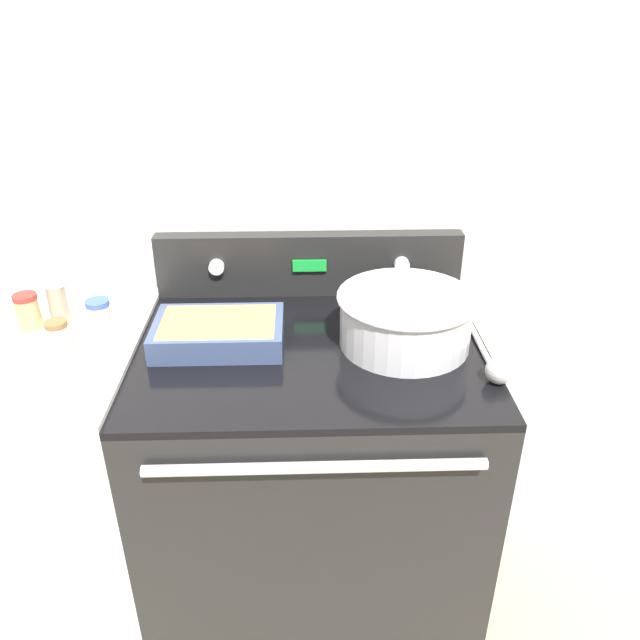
{
  "coord_description": "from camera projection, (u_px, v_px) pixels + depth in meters",
  "views": [
    {
      "loc": [
        -0.02,
        -0.95,
        1.65
      ],
      "look_at": [
        0.02,
        0.33,
        0.97
      ],
      "focal_mm": 35.0,
      "sensor_mm": 36.0,
      "label": 1
    }
  ],
  "objects": [
    {
      "name": "kitchen_wall",
      "position": [
        308.0,
        164.0,
        1.62
      ],
      "size": [
        8.0,
        0.05,
        2.5
      ],
      "color": "silver",
      "rests_on": "ground_plane"
    },
    {
      "name": "stove_range",
      "position": [
        313.0,
        491.0,
        1.68
      ],
      "size": [
        0.82,
        0.66,
        0.91
      ],
      "color": "black",
      "rests_on": "ground_plane"
    },
    {
      "name": "control_panel",
      "position": [
        309.0,
        264.0,
        1.68
      ],
      "size": [
        0.82,
        0.07,
        0.17
      ],
      "color": "black",
      "rests_on": "stove_range"
    },
    {
      "name": "side_counter",
      "position": [
        69.0,
        494.0,
        1.66
      ],
      "size": [
        0.48,
        0.63,
        0.92
      ],
      "color": "silver",
      "rests_on": "ground_plane"
    },
    {
      "name": "mixing_bowl",
      "position": [
        405.0,
        316.0,
        1.44
      ],
      "size": [
        0.32,
        0.32,
        0.13
      ],
      "color": "silver",
      "rests_on": "stove_range"
    },
    {
      "name": "casserole_dish",
      "position": [
        219.0,
        331.0,
        1.46
      ],
      "size": [
        0.3,
        0.2,
        0.06
      ],
      "color": "#38476B",
      "rests_on": "stove_range"
    },
    {
      "name": "ladle",
      "position": [
        495.0,
        365.0,
        1.35
      ],
      "size": [
        0.06,
        0.32,
        0.06
      ],
      "color": "#B7B7B7",
      "rests_on": "stove_range"
    },
    {
      "name": "spice_jar_blue_cap",
      "position": [
        100.0,
        320.0,
        1.45
      ],
      "size": [
        0.05,
        0.05,
        0.1
      ],
      "color": "beige",
      "rests_on": "side_counter"
    },
    {
      "name": "spice_jar_brown_cap",
      "position": [
        59.0,
        340.0,
        1.37
      ],
      "size": [
        0.05,
        0.05,
        0.09
      ],
      "color": "beige",
      "rests_on": "side_counter"
    },
    {
      "name": "spice_jar_white_cap",
      "position": [
        58.0,
        302.0,
        1.52
      ],
      "size": [
        0.05,
        0.05,
        0.11
      ],
      "color": "gray",
      "rests_on": "side_counter"
    },
    {
      "name": "spice_jar_red_cap",
      "position": [
        28.0,
        311.0,
        1.5
      ],
      "size": [
        0.06,
        0.06,
        0.09
      ],
      "color": "tan",
      "rests_on": "side_counter"
    }
  ]
}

